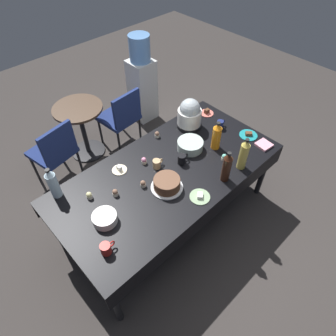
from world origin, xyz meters
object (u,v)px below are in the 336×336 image
cupcake_berry (224,157)px  maroon_chair_right (122,115)px  dessert_plate_sage (200,196)px  cupcake_mint (144,161)px  ceramic_snack_bowl (105,218)px  coffee_mug_black (182,159)px  cupcake_lemon (143,184)px  water_cooler (142,82)px  coffee_mug_navy (220,124)px  soda_bottle_ginger_ale (244,155)px  glass_salad_bowl (190,145)px  soda_bottle_orange_juice (217,136)px  slow_cooker (190,115)px  soda_bottle_cola (227,167)px  maroon_chair_left (55,150)px  cupcake_rose (89,195)px  dessert_plate_teal (248,135)px  cupcake_cocoa (157,135)px  coffee_mug_tan (157,164)px  soda_bottle_water (53,184)px  cupcake_vanilla (115,193)px  frosted_layer_cake (167,184)px  coffee_mug_red (106,248)px  round_cafe_table (81,122)px  dessert_plate_coral (207,112)px  dessert_plate_cream (119,169)px  potluck_table (168,176)px

cupcake_berry → maroon_chair_right: size_ratio=0.08×
dessert_plate_sage → cupcake_mint: bearing=97.3°
ceramic_snack_bowl → coffee_mug_black: size_ratio=1.66×
cupcake_mint → cupcake_lemon: bearing=-132.0°
water_cooler → coffee_mug_navy: bearing=-96.2°
soda_bottle_ginger_ale → glass_salad_bowl: bearing=107.8°
soda_bottle_orange_juice → slow_cooker: bearing=82.9°
soda_bottle_cola → maroon_chair_left: 1.95m
cupcake_rose → water_cooler: 2.20m
cupcake_mint → dessert_plate_teal: bearing=-22.9°
cupcake_cocoa → coffee_mug_tan: bearing=-132.2°
ceramic_snack_bowl → soda_bottle_cola: 1.12m
dessert_plate_teal → soda_bottle_ginger_ale: bearing=-152.8°
soda_bottle_ginger_ale → soda_bottle_water: size_ratio=1.08×
cupcake_cocoa → cupcake_vanilla: (-0.78, -0.32, 0.00)m
slow_cooker → dessert_plate_teal: size_ratio=1.78×
glass_salad_bowl → frosted_layer_cake: bearing=-158.0°
coffee_mug_red → cupcake_mint: bearing=32.8°
cupcake_lemon → coffee_mug_red: (-0.60, -0.30, 0.02)m
maroon_chair_right → dessert_plate_teal: bearing=-69.4°
maroon_chair_right → round_cafe_table: (-0.46, 0.22, 0.01)m
cupcake_rose → dessert_plate_sage: bearing=-43.1°
cupcake_mint → soda_bottle_ginger_ale: 0.93m
soda_bottle_ginger_ale → dessert_plate_coral: bearing=62.7°
ceramic_snack_bowl → cupcake_vanilla: 0.27m
coffee_mug_tan → coffee_mug_black: coffee_mug_black is taller
cupcake_mint → soda_bottle_ginger_ale: (0.63, -0.67, 0.13)m
cupcake_mint → soda_bottle_orange_juice: 0.75m
dessert_plate_coral → maroon_chair_left: maroon_chair_left is taller
cupcake_lemon → coffee_mug_tan: (0.25, 0.09, 0.01)m
cupcake_cocoa → soda_bottle_orange_juice: (0.32, -0.52, 0.11)m
frosted_layer_cake → dessert_plate_cream: 0.49m
maroon_chair_right → maroon_chair_left: bearing=179.9°
potluck_table → dessert_plate_sage: 0.41m
potluck_table → soda_bottle_orange_juice: size_ratio=7.09×
dessert_plate_coral → soda_bottle_cola: bearing=-129.4°
cupcake_rose → potluck_table: bearing=-19.2°
coffee_mug_black → cupcake_vanilla: bearing=170.2°
cupcake_vanilla → maroon_chair_left: 1.21m
cupcake_vanilla → soda_bottle_water: soda_bottle_water is taller
cupcake_lemon → cupcake_mint: (0.19, 0.21, 0.00)m
soda_bottle_ginger_ale → soda_bottle_cola: 0.23m
soda_bottle_ginger_ale → maroon_chair_right: size_ratio=0.40×
dessert_plate_teal → cupcake_cocoa: bearing=137.8°
maroon_chair_right → cupcake_mint: bearing=-115.2°
dessert_plate_teal → dessert_plate_sage: dessert_plate_teal is taller
glass_salad_bowl → soda_bottle_ginger_ale: (0.16, -0.51, 0.11)m
maroon_chair_right → round_cafe_table: maroon_chair_right is taller
ceramic_snack_bowl → dessert_plate_coral: size_ratio=1.28×
cupcake_berry → coffee_mug_navy: bearing=44.1°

